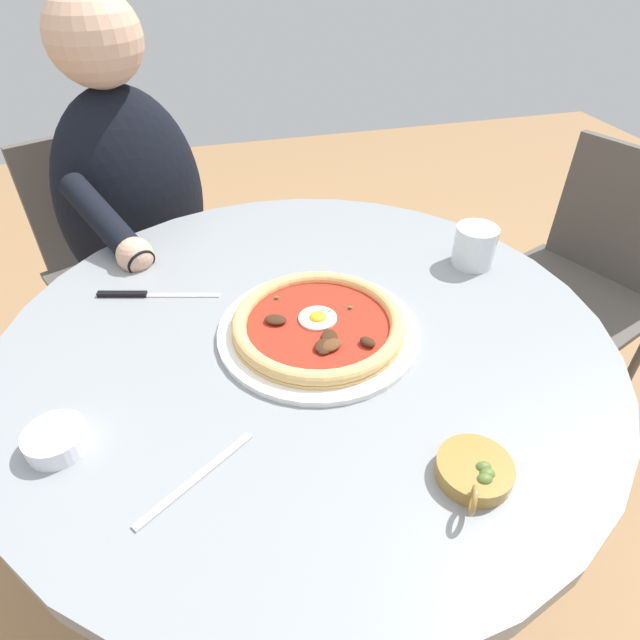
{
  "coord_description": "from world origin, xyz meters",
  "views": [
    {
      "loc": [
        0.15,
        0.64,
        1.28
      ],
      "look_at": [
        -0.02,
        -0.0,
        0.76
      ],
      "focal_mm": 29.31,
      "sensor_mm": 36.0,
      "label": 1
    }
  ],
  "objects_px": {
    "dining_table": "(307,391)",
    "fork_utensil": "(196,478)",
    "pizza_on_plate": "(318,326)",
    "olive_pan": "(475,471)",
    "diner_person": "(150,272)",
    "steak_knife": "(140,294)",
    "cafe_chair_spare_near": "(586,273)",
    "water_glass": "(474,248)",
    "ramekin_capers": "(56,439)",
    "cafe_chair_diner": "(129,254)"
  },
  "relations": [
    {
      "from": "steak_knife",
      "to": "cafe_chair_diner",
      "type": "distance_m",
      "value": 0.62
    },
    {
      "from": "fork_utensil",
      "to": "cafe_chair_spare_near",
      "type": "height_order",
      "value": "cafe_chair_spare_near"
    },
    {
      "from": "dining_table",
      "to": "fork_utensil",
      "type": "relative_size",
      "value": 6.55
    },
    {
      "from": "water_glass",
      "to": "cafe_chair_spare_near",
      "type": "height_order",
      "value": "water_glass"
    },
    {
      "from": "steak_knife",
      "to": "ramekin_capers",
      "type": "bearing_deg",
      "value": 72.57
    },
    {
      "from": "olive_pan",
      "to": "fork_utensil",
      "type": "relative_size",
      "value": 0.72
    },
    {
      "from": "olive_pan",
      "to": "fork_utensil",
      "type": "height_order",
      "value": "olive_pan"
    },
    {
      "from": "ramekin_capers",
      "to": "olive_pan",
      "type": "xyz_separation_m",
      "value": [
        -0.49,
        0.18,
        -0.0
      ]
    },
    {
      "from": "ramekin_capers",
      "to": "olive_pan",
      "type": "relative_size",
      "value": 0.72
    },
    {
      "from": "steak_knife",
      "to": "olive_pan",
      "type": "xyz_separation_m",
      "value": [
        -0.39,
        0.49,
        0.01
      ]
    },
    {
      "from": "diner_person",
      "to": "ramekin_capers",
      "type": "bearing_deg",
      "value": 84.23
    },
    {
      "from": "cafe_chair_spare_near",
      "to": "dining_table",
      "type": "bearing_deg",
      "value": 21.16
    },
    {
      "from": "dining_table",
      "to": "water_glass",
      "type": "height_order",
      "value": "water_glass"
    },
    {
      "from": "steak_knife",
      "to": "cafe_chair_spare_near",
      "type": "distance_m",
      "value": 1.17
    },
    {
      "from": "pizza_on_plate",
      "to": "fork_utensil",
      "type": "relative_size",
      "value": 2.15
    },
    {
      "from": "dining_table",
      "to": "pizza_on_plate",
      "type": "distance_m",
      "value": 0.16
    },
    {
      "from": "steak_knife",
      "to": "olive_pan",
      "type": "height_order",
      "value": "olive_pan"
    },
    {
      "from": "pizza_on_plate",
      "to": "diner_person",
      "type": "distance_m",
      "value": 0.73
    },
    {
      "from": "cafe_chair_diner",
      "to": "cafe_chair_spare_near",
      "type": "height_order",
      "value": "cafe_chair_diner"
    },
    {
      "from": "water_glass",
      "to": "fork_utensil",
      "type": "relative_size",
      "value": 0.52
    },
    {
      "from": "pizza_on_plate",
      "to": "diner_person",
      "type": "relative_size",
      "value": 0.27
    },
    {
      "from": "pizza_on_plate",
      "to": "olive_pan",
      "type": "distance_m",
      "value": 0.33
    },
    {
      "from": "dining_table",
      "to": "fork_utensil",
      "type": "xyz_separation_m",
      "value": [
        0.19,
        0.24,
        0.14
      ]
    },
    {
      "from": "fork_utensil",
      "to": "cafe_chair_diner",
      "type": "bearing_deg",
      "value": -81.52
    },
    {
      "from": "steak_knife",
      "to": "dining_table",
      "type": "bearing_deg",
      "value": 146.74
    },
    {
      "from": "pizza_on_plate",
      "to": "cafe_chair_diner",
      "type": "distance_m",
      "value": 0.87
    },
    {
      "from": "water_glass",
      "to": "steak_knife",
      "type": "relative_size",
      "value": 0.38
    },
    {
      "from": "ramekin_capers",
      "to": "diner_person",
      "type": "distance_m",
      "value": 0.79
    },
    {
      "from": "olive_pan",
      "to": "cafe_chair_spare_near",
      "type": "relative_size",
      "value": 0.13
    },
    {
      "from": "fork_utensil",
      "to": "diner_person",
      "type": "bearing_deg",
      "value": -84.07
    },
    {
      "from": "steak_knife",
      "to": "cafe_chair_diner",
      "type": "xyz_separation_m",
      "value": [
        0.08,
        -0.57,
        -0.24
      ]
    },
    {
      "from": "pizza_on_plate",
      "to": "steak_knife",
      "type": "relative_size",
      "value": 1.54
    },
    {
      "from": "olive_pan",
      "to": "cafe_chair_diner",
      "type": "bearing_deg",
      "value": -66.22
    },
    {
      "from": "steak_knife",
      "to": "ramekin_capers",
      "type": "relative_size",
      "value": 2.7
    },
    {
      "from": "pizza_on_plate",
      "to": "cafe_chair_diner",
      "type": "relative_size",
      "value": 0.39
    },
    {
      "from": "water_glass",
      "to": "cafe_chair_diner",
      "type": "relative_size",
      "value": 0.1
    },
    {
      "from": "dining_table",
      "to": "cafe_chair_spare_near",
      "type": "relative_size",
      "value": 1.2
    },
    {
      "from": "pizza_on_plate",
      "to": "water_glass",
      "type": "xyz_separation_m",
      "value": [
        -0.34,
        -0.13,
        0.02
      ]
    },
    {
      "from": "diner_person",
      "to": "steak_knife",
      "type": "bearing_deg",
      "value": 92.91
    },
    {
      "from": "ramekin_capers",
      "to": "fork_utensil",
      "type": "bearing_deg",
      "value": 150.34
    },
    {
      "from": "dining_table",
      "to": "water_glass",
      "type": "xyz_separation_m",
      "value": [
        -0.36,
        -0.12,
        0.17
      ]
    },
    {
      "from": "ramekin_capers",
      "to": "cafe_chair_diner",
      "type": "relative_size",
      "value": 0.09
    },
    {
      "from": "cafe_chair_diner",
      "to": "fork_utensil",
      "type": "bearing_deg",
      "value": 98.48
    },
    {
      "from": "water_glass",
      "to": "steak_knife",
      "type": "height_order",
      "value": "water_glass"
    },
    {
      "from": "pizza_on_plate",
      "to": "dining_table",
      "type": "bearing_deg",
      "value": -31.28
    },
    {
      "from": "pizza_on_plate",
      "to": "olive_pan",
      "type": "relative_size",
      "value": 2.99
    },
    {
      "from": "dining_table",
      "to": "steak_knife",
      "type": "bearing_deg",
      "value": -33.26
    },
    {
      "from": "pizza_on_plate",
      "to": "fork_utensil",
      "type": "height_order",
      "value": "pizza_on_plate"
    },
    {
      "from": "pizza_on_plate",
      "to": "diner_person",
      "type": "bearing_deg",
      "value": -64.27
    },
    {
      "from": "fork_utensil",
      "to": "pizza_on_plate",
      "type": "bearing_deg",
      "value": -132.96
    }
  ]
}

